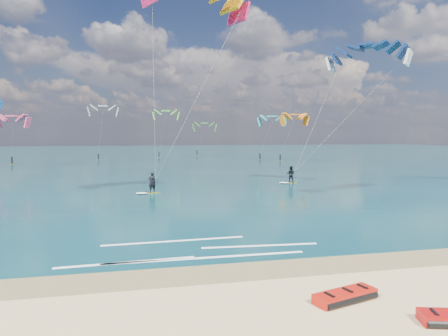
% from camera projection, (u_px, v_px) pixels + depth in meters
% --- Properties ---
extents(ground, '(320.00, 320.00, 0.00)m').
position_uv_depth(ground, '(144.00, 178.00, 51.78)').
color(ground, tan).
rests_on(ground, ground).
extents(wet_sand_strip, '(320.00, 2.40, 0.01)m').
position_uv_depth(wet_sand_strip, '(159.00, 277.00, 15.74)').
color(wet_sand_strip, olive).
rests_on(wet_sand_strip, ground).
extents(sea, '(320.00, 200.00, 0.04)m').
position_uv_depth(sea, '(140.00, 155.00, 114.11)').
color(sea, '#0A333A').
rests_on(sea, ground).
extents(packed_kite_left, '(2.72, 1.71, 0.39)m').
position_uv_depth(packed_kite_left, '(345.00, 301.00, 13.49)').
color(packed_kite_left, red).
rests_on(packed_kite_left, ground).
extents(kitesurfer_main, '(11.63, 9.43, 19.73)m').
position_uv_depth(kitesurfer_main, '(174.00, 82.00, 34.65)').
color(kitesurfer_main, yellow).
rests_on(kitesurfer_main, sea).
extents(kitesurfer_far, '(13.58, 8.93, 16.80)m').
position_uv_depth(kitesurfer_far, '(330.00, 107.00, 44.15)').
color(kitesurfer_far, gold).
rests_on(kitesurfer_far, sea).
extents(shoreline_foam, '(12.47, 3.64, 0.01)m').
position_uv_depth(shoreline_foam, '(194.00, 251.00, 19.08)').
color(shoreline_foam, white).
rests_on(shoreline_foam, ground).
extents(distant_kites, '(72.71, 31.79, 14.00)m').
position_uv_depth(distant_kites, '(140.00, 136.00, 89.57)').
color(distant_kites, '#9A9BA3').
rests_on(distant_kites, ground).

